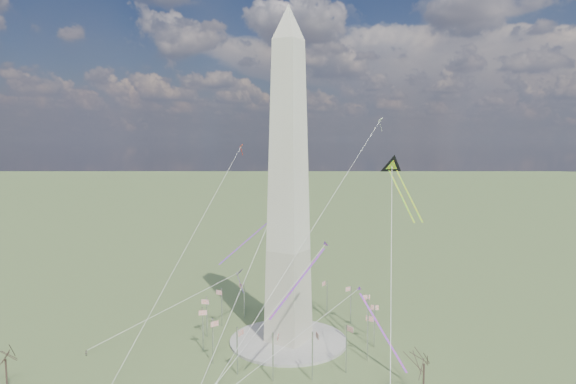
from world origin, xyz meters
The scene contains 14 objects.
ground centered at (0.00, 0.00, 0.00)m, with size 2000.00×2000.00×0.00m, color #425D2E.
plaza centered at (0.00, 0.00, 0.40)m, with size 36.00×36.00×0.80m, color #A09B92.
washington_monument centered at (0.00, 0.00, 47.95)m, with size 15.56×15.56×100.00m.
flagpole_ring centered at (0.00, 0.00, 7.27)m, with size 54.40×54.40×13.00m.
tree_near centered at (46.25, -14.80, 10.31)m, with size 8.26×8.26×14.46m.
tree_far centered at (-43.95, -62.39, 8.52)m, with size 6.83×6.83×11.96m.
person_west centered at (-44.50, -38.96, 0.81)m, with size 0.79×0.62×1.63m, color gray.
kite_delta_black centered at (29.23, 9.06, 53.65)m, with size 17.07×18.16×16.74m.
kite_diamond_purple centered at (-21.93, 4.79, 16.99)m, with size 1.58×2.78×8.73m.
kite_streamer_left centered at (16.51, -17.69, 29.02)m, with size 4.87×22.74×15.68m.
kite_streamer_mid centered at (-7.70, -7.95, 33.81)m, with size 8.01×17.33×12.56m.
kite_streamer_right centered at (26.68, 2.33, 12.62)m, with size 20.73×15.15×16.72m.
kite_small_red centered at (-43.07, 34.90, 58.99)m, with size 1.49×1.67×4.57m.
kite_small_white centered at (11.15, 45.11, 68.54)m, with size 1.51×2.36×5.18m.
Camera 1 is at (78.99, -130.00, 62.05)m, focal length 32.00 mm.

